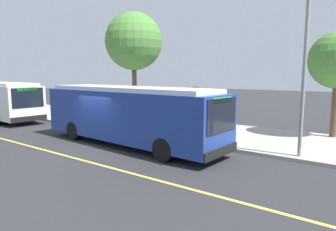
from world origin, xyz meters
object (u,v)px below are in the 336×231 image
transit_bus_main (129,113)px  waiting_bench (191,121)px  pedestrian_commuter (175,117)px  route_sign_post (196,105)px

transit_bus_main → waiting_bench: size_ratio=6.77×
pedestrian_commuter → transit_bus_main: bearing=-98.9°
waiting_bench → pedestrian_commuter: (0.03, -1.83, 0.48)m
route_sign_post → pedestrian_commuter: 2.04m
route_sign_post → pedestrian_commuter: size_ratio=1.66×
transit_bus_main → pedestrian_commuter: 3.37m
waiting_bench → pedestrian_commuter: pedestrian_commuter is taller
transit_bus_main → route_sign_post: bearing=50.3°
pedestrian_commuter → waiting_bench: bearing=91.0°
waiting_bench → route_sign_post: (1.81, -2.35, 1.32)m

